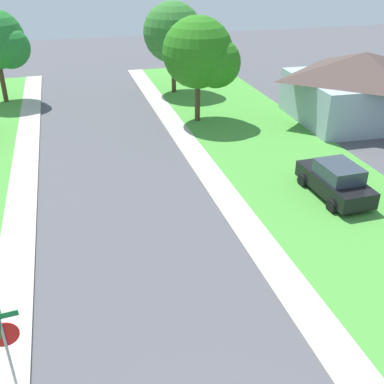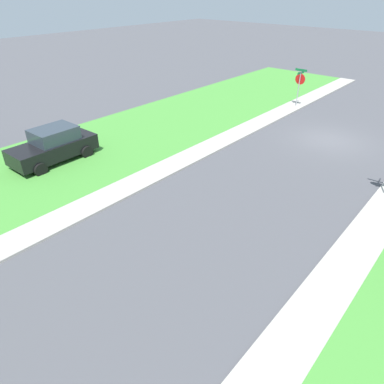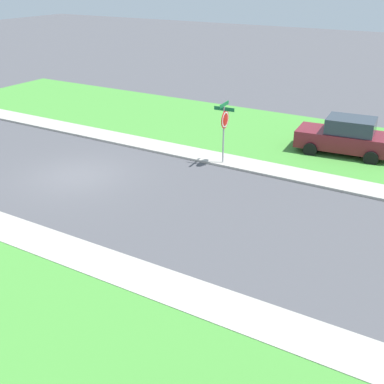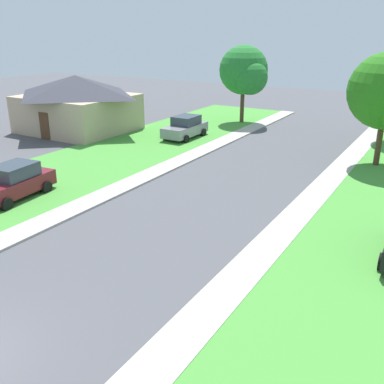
# 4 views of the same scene
# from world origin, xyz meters

# --- Properties ---
(sidewalk_east) EXTENTS (1.40, 56.00, 0.10)m
(sidewalk_east) POSITION_xyz_m (4.70, 12.00, 0.05)
(sidewalk_east) COLOR #ADA89E
(sidewalk_east) RESTS_ON ground
(lawn_east) EXTENTS (8.00, 56.00, 0.08)m
(lawn_east) POSITION_xyz_m (9.40, 12.00, 0.04)
(lawn_east) COLOR #479338
(lawn_east) RESTS_ON ground
(sidewalk_west) EXTENTS (1.40, 56.00, 0.10)m
(sidewalk_west) POSITION_xyz_m (-4.70, 12.00, 0.05)
(sidewalk_west) COLOR #ADA89E
(sidewalk_west) RESTS_ON ground
(stop_sign_far_corner) EXTENTS (0.92, 0.92, 2.77)m
(stop_sign_far_corner) POSITION_xyz_m (-4.31, 4.65, 1.89)
(stop_sign_far_corner) COLOR #9E9EA3
(stop_sign_far_corner) RESTS_ON ground
(car_black_near_corner) EXTENTS (2.11, 4.34, 1.76)m
(car_black_near_corner) POSITION_xyz_m (9.69, 12.07, 0.87)
(car_black_near_corner) COLOR black
(car_black_near_corner) RESTS_ON ground
(tree_corner_large) EXTENTS (4.91, 4.56, 6.92)m
(tree_corner_large) POSITION_xyz_m (6.70, 24.05, 4.48)
(tree_corner_large) COLOR #4C3823
(tree_corner_large) RESTS_ON ground
(tree_sidewalk_mid) EXTENTS (4.98, 4.63, 7.08)m
(tree_sidewalk_mid) POSITION_xyz_m (6.83, 31.37, 4.61)
(tree_sidewalk_mid) COLOR #4C3823
(tree_sidewalk_mid) RESTS_ON ground
(house_right_setback) EXTENTS (9.31, 8.16, 4.60)m
(house_right_setback) POSITION_xyz_m (17.12, 21.62, 2.38)
(house_right_setback) COLOR #93A3B2
(house_right_setback) RESTS_ON ground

